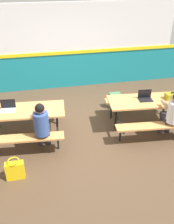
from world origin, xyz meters
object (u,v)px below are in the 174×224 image
object	(u,v)px
picnic_table_right	(146,106)
laptop_silver	(8,108)
student_nearer	(42,123)
student_further	(172,112)
tote_bag_bright	(15,170)
laptop_dark	(145,98)
toolbox_grey	(174,96)
satchel_spare	(115,100)
picnic_table_left	(24,116)

from	to	relation	value
picnic_table_right	laptop_silver	distance (m)	3.17
student_nearer	laptop_silver	xyz separation A→B (m)	(-0.69, 0.66, 0.08)
student_nearer	laptop_silver	size ratio (longest dim) A/B	3.57
student_further	tote_bag_bright	distance (m)	3.49
student_further	laptop_silver	bearing A→B (deg)	167.55
picnic_table_right	laptop_dark	world-z (taller)	laptop_dark
tote_bag_bright	toolbox_grey	bearing A→B (deg)	16.74
laptop_dark	satchel_spare	distance (m)	1.27
picnic_table_left	student_nearer	size ratio (longest dim) A/B	1.53
picnic_table_left	toolbox_grey	world-z (taller)	toolbox_grey
picnic_table_right	toolbox_grey	world-z (taller)	toolbox_grey
picnic_table_right	tote_bag_bright	bearing A→B (deg)	-159.00
picnic_table_left	picnic_table_right	world-z (taller)	same
laptop_dark	student_further	bearing A→B (deg)	-59.14
student_nearer	laptop_silver	world-z (taller)	student_nearer
picnic_table_left	laptop_dark	size ratio (longest dim) A/B	5.47
student_further	laptop_silver	distance (m)	3.60
laptop_dark	tote_bag_bright	bearing A→B (deg)	-158.24
student_further	tote_bag_bright	size ratio (longest dim) A/B	2.81
student_nearer	picnic_table_left	bearing A→B (deg)	121.51
student_nearer	laptop_dark	xyz separation A→B (m)	(2.45, 0.51, 0.08)
laptop_dark	toolbox_grey	bearing A→B (deg)	-8.06
picnic_table_right	laptop_dark	distance (m)	0.22
picnic_table_left	toolbox_grey	distance (m)	3.50
laptop_silver	student_nearer	bearing A→B (deg)	-43.71
student_further	satchel_spare	bearing A→B (deg)	114.42
toolbox_grey	satchel_spare	world-z (taller)	toolbox_grey
tote_bag_bright	satchel_spare	distance (m)	3.48
student_nearer	toolbox_grey	distance (m)	3.16
satchel_spare	student_nearer	bearing A→B (deg)	-142.75
picnic_table_right	student_further	distance (m)	0.70
laptop_dark	student_nearer	bearing A→B (deg)	-168.30
picnic_table_left	student_further	xyz separation A→B (m)	(3.19, -0.71, 0.13)
picnic_table_left	satchel_spare	distance (m)	2.64
laptop_dark	tote_bag_bright	size ratio (longest dim) A/B	0.79
picnic_table_left	picnic_table_right	xyz separation A→B (m)	(2.83, -0.12, 0.00)
student_nearer	laptop_dark	bearing A→B (deg)	11.70
picnic_table_left	laptop_dark	distance (m)	2.82
tote_bag_bright	satchel_spare	world-z (taller)	satchel_spare
picnic_table_left	satchel_spare	world-z (taller)	picnic_table_left
picnic_table_right	laptop_silver	xyz separation A→B (m)	(-3.16, 0.19, 0.21)
laptop_dark	satchel_spare	xyz separation A→B (m)	(-0.39, 1.06, -0.57)
laptop_dark	picnic_table_right	bearing A→B (deg)	-64.75
student_nearer	toolbox_grey	world-z (taller)	student_nearer
student_further	tote_bag_bright	xyz separation A→B (m)	(-3.40, -0.58, -0.51)
picnic_table_right	student_nearer	distance (m)	2.52
laptop_silver	satchel_spare	world-z (taller)	laptop_silver
picnic_table_left	toolbox_grey	xyz separation A→B (m)	(3.49, -0.18, 0.24)
picnic_table_right	tote_bag_bright	size ratio (longest dim) A/B	4.30
student_nearer	tote_bag_bright	xyz separation A→B (m)	(-0.57, -0.70, -0.51)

